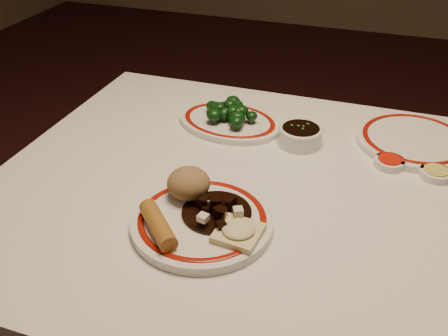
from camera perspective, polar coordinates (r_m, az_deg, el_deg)
dining_table at (r=1.05m, az=6.81°, el=-6.92°), size 1.20×0.90×0.75m
main_plate at (r=0.90m, az=-2.50°, el=-6.08°), size 0.28×0.28×0.02m
rice_mound at (r=0.93m, az=-4.07°, el=-1.75°), size 0.08×0.08×0.06m
spring_roll at (r=0.86m, az=-7.56°, el=-6.45°), size 0.10×0.11×0.03m
fried_wonton at (r=0.85m, az=1.66°, el=-7.24°), size 0.08×0.08×0.02m
stirfry_heap at (r=0.90m, az=-0.85°, el=-4.68°), size 0.13×0.13×0.03m
broccoli_plate at (r=1.22m, az=0.62°, el=5.29°), size 0.29×0.26×0.02m
broccoli_pile at (r=1.20m, az=0.75°, el=6.52°), size 0.14×0.12×0.05m
soy_bowl at (r=1.15m, az=8.71°, el=3.64°), size 0.10×0.10×0.04m
sweet_sour_dish at (r=1.12m, az=18.37°, el=0.62°), size 0.06×0.06×0.02m
mustard_dish at (r=1.11m, az=23.02°, el=-0.58°), size 0.06×0.06×0.02m
far_plate at (r=1.22m, az=20.93°, el=3.01°), size 0.31×0.31×0.02m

